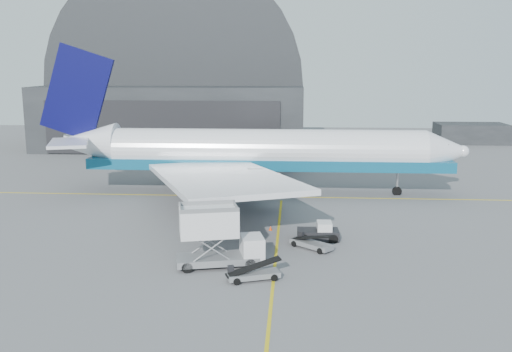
# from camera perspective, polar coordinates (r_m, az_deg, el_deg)

# --- Properties ---
(ground) EXTENTS (200.00, 200.00, 0.00)m
(ground) POSITION_cam_1_polar(r_m,az_deg,el_deg) (50.75, 2.07, -7.24)
(ground) COLOR #565659
(ground) RESTS_ON ground
(taxi_lines) EXTENTS (80.00, 42.12, 0.02)m
(taxi_lines) POSITION_cam_1_polar(r_m,az_deg,el_deg) (62.90, 2.44, -3.61)
(taxi_lines) COLOR gold
(taxi_lines) RESTS_ON ground
(hangar) EXTENTS (50.00, 28.30, 28.00)m
(hangar) POSITION_cam_1_polar(r_m,az_deg,el_deg) (115.68, -7.91, 7.79)
(hangar) COLOR black
(hangar) RESTS_ON ground
(distant_bldg_a) EXTENTS (14.00, 8.00, 4.00)m
(distant_bldg_a) POSITION_cam_1_polar(r_m,az_deg,el_deg) (126.62, 20.64, 3.13)
(distant_bldg_a) COLOR black
(distant_bldg_a) RESTS_ON ground
(airliner) EXTENTS (53.43, 51.81, 18.75)m
(airliner) POSITION_cam_1_polar(r_m,az_deg,el_deg) (71.14, -0.50, 2.43)
(airliner) COLOR white
(airliner) RESTS_ON ground
(catering_truck) EXTENTS (7.36, 4.12, 4.78)m
(catering_truck) POSITION_cam_1_polar(r_m,az_deg,el_deg) (45.80, -3.98, -6.12)
(catering_truck) COLOR slate
(catering_truck) RESTS_ON ground
(pushback_tug) EXTENTS (3.85, 2.33, 1.75)m
(pushback_tug) POSITION_cam_1_polar(r_m,az_deg,el_deg) (53.25, 6.35, -5.67)
(pushback_tug) COLOR black
(pushback_tug) RESTS_ON ground
(belt_loader_a) EXTENTS (4.28, 2.59, 1.61)m
(belt_loader_a) POSITION_cam_1_polar(r_m,az_deg,el_deg) (43.44, -0.34, -9.75)
(belt_loader_a) COLOR slate
(belt_loader_a) RESTS_ON ground
(belt_loader_b) EXTENTS (3.92, 3.62, 1.62)m
(belt_loader_b) POSITION_cam_1_polar(r_m,az_deg,el_deg) (50.75, 5.54, -6.69)
(belt_loader_b) COLOR slate
(belt_loader_b) RESTS_ON ground
(traffic_cone) EXTENTS (0.32, 0.32, 0.47)m
(traffic_cone) POSITION_cam_1_polar(r_m,az_deg,el_deg) (56.00, 1.46, -5.23)
(traffic_cone) COLOR red
(traffic_cone) RESTS_ON ground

